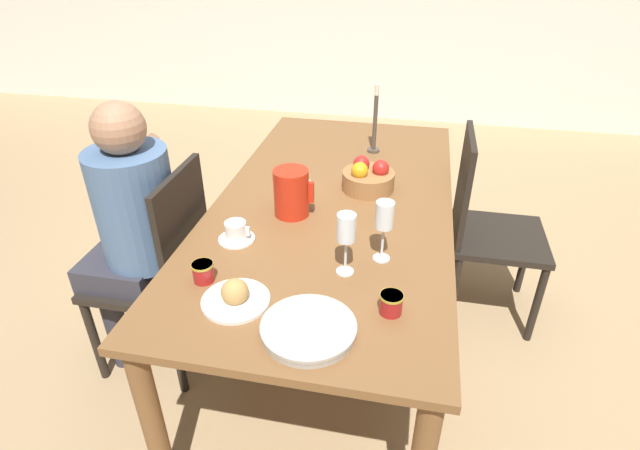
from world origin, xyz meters
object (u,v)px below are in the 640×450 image
chair_opposite (485,225)px  jam_jar_red (203,271)px  teacup_across (296,178)px  serving_tray (309,329)px  bread_plate (235,296)px  candlestick_tall (375,126)px  chair_person_side (162,267)px  jam_jar_amber (391,303)px  person_seated (132,222)px  fruit_bowl (368,178)px  wine_glass_water (346,230)px  red_pitcher (291,192)px  teacup_near_person (236,232)px  wine_glass_juice (384,218)px

chair_opposite → jam_jar_red: chair_opposite is taller
teacup_across → serving_tray: teacup_across is taller
bread_plate → candlestick_tall: 1.26m
teacup_across → chair_person_side: bearing=-140.5°
jam_jar_amber → person_seated: bearing=161.0°
jam_jar_amber → fruit_bowl: bearing=101.8°
candlestick_tall → person_seated: bearing=-135.9°
fruit_bowl → candlestick_tall: (-0.02, 0.41, 0.08)m
wine_glass_water → candlestick_tall: 1.01m
chair_opposite → wine_glass_water: bearing=-33.9°
red_pitcher → candlestick_tall: size_ratio=0.56×
teacup_across → jam_jar_amber: size_ratio=1.87×
red_pitcher → teacup_near_person: 0.27m
red_pitcher → wine_glass_juice: wine_glass_juice is taller
wine_glass_juice → candlestick_tall: size_ratio=0.65×
wine_glass_juice → bread_plate: wine_glass_juice is taller
chair_opposite → jam_jar_red: size_ratio=13.23×
red_pitcher → serving_tray: bearing=-71.8°
chair_opposite → red_pitcher: bearing=-59.8°
jam_jar_amber → jam_jar_red: (-0.59, 0.03, 0.00)m
person_seated → jam_jar_red: (0.44, -0.32, 0.06)m
person_seated → candlestick_tall: bearing=-45.9°
chair_opposite → red_pitcher: 0.98m
jam_jar_red → fruit_bowl: fruit_bowl is taller
wine_glass_water → teacup_near_person: bearing=164.6°
wine_glass_water → teacup_across: bearing=117.7°
bread_plate → fruit_bowl: (0.30, 0.82, 0.03)m
wine_glass_water → candlestick_tall: (-0.02, 1.01, -0.03)m
teacup_near_person → candlestick_tall: (0.39, 0.90, 0.10)m
chair_person_side → candlestick_tall: bearing=-42.9°
teacup_across → jam_jar_amber: teacup_across is taller
chair_person_side → wine_glass_water: size_ratio=4.28×
wine_glass_water → fruit_bowl: size_ratio=0.98×
wine_glass_water → teacup_near_person: wine_glass_water is taller
chair_person_side → jam_jar_amber: bearing=-110.9°
jam_jar_red → fruit_bowl: size_ratio=0.32×
teacup_near_person → jam_jar_amber: 0.63m
candlestick_tall → jam_jar_amber: bearing=-81.3°
wine_glass_juice → candlestick_tall: 0.92m
chair_opposite → candlestick_tall: 0.70m
wine_glass_juice → candlestick_tall: bearing=98.0°
jam_jar_red → fruit_bowl: 0.85m
wine_glass_water → bread_plate: 0.39m
teacup_across → teacup_near_person: bearing=-102.4°
chair_person_side → fruit_bowl: (0.78, 0.41, 0.29)m
chair_person_side → jam_jar_amber: chair_person_side is taller
jam_jar_amber → chair_person_side: bearing=159.1°
chair_opposite → teacup_near_person: size_ratio=7.06×
serving_tray → jam_jar_amber: size_ratio=3.84×
red_pitcher → chair_opposite: bearing=30.2°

